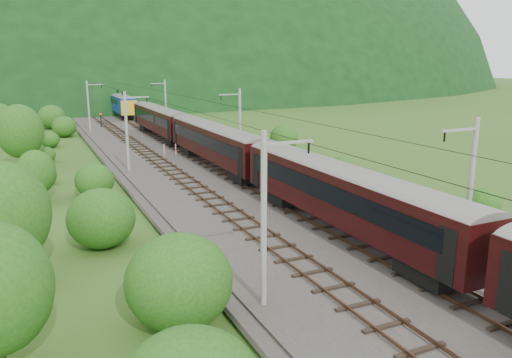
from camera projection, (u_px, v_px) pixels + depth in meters
name	position (u px, v px, depth m)	size (l,w,h in m)	color
ground	(373.00, 285.00, 25.43)	(600.00, 600.00, 0.00)	#32561B
railbed	(282.00, 226.00, 34.24)	(14.00, 220.00, 0.30)	#38332D
track_left	(250.00, 227.00, 33.21)	(2.40, 220.00, 0.27)	brown
track_right	(312.00, 218.00, 35.16)	(2.40, 220.00, 0.27)	brown
catenary_left	(127.00, 129.00, 50.21)	(2.54, 192.28, 8.00)	gray
catenary_right	(239.00, 123.00, 55.19)	(2.54, 192.28, 8.00)	gray
overhead_wires	(283.00, 125.00, 32.65)	(4.83, 198.00, 0.03)	black
mountain_main	(56.00, 85.00, 255.37)	(504.00, 360.00, 244.00)	black
train	(348.00, 187.00, 30.77)	(3.03, 169.05, 5.26)	black
hazard_post_near	(164.00, 150.00, 59.17)	(0.14, 0.14, 1.35)	red
hazard_post_far	(176.00, 150.00, 59.29)	(0.15, 0.15, 1.36)	red
signal	(101.00, 119.00, 85.10)	(0.26, 0.26, 2.33)	black
vegetation_left	(61.00, 196.00, 32.33)	(12.74, 147.06, 6.90)	#1D4C14
vegetation_right	(353.00, 169.00, 47.22)	(7.23, 104.84, 3.18)	#1D4C14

